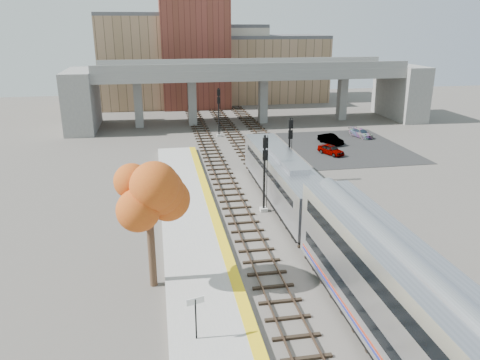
{
  "coord_description": "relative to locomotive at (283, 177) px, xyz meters",
  "views": [
    {
      "loc": [
        -9.44,
        -26.01,
        14.9
      ],
      "look_at": [
        -2.91,
        10.2,
        2.5
      ],
      "focal_mm": 35.0,
      "sensor_mm": 36.0,
      "label": 1
    }
  ],
  "objects": [
    {
      "name": "signal_mast_near",
      "position": [
        -2.1,
        -1.91,
        0.82
      ],
      "size": [
        0.6,
        0.64,
        6.48
      ],
      "color": "#9E9E99",
      "rests_on": "ground"
    },
    {
      "name": "car_a",
      "position": [
        9.69,
        13.85,
        -1.64
      ],
      "size": [
        2.73,
        3.78,
        1.19
      ],
      "primitive_type": "imported",
      "rotation": [
        0.0,
        0.0,
        0.42
      ],
      "color": "#99999E",
      "rests_on": "parking_lot"
    },
    {
      "name": "tracks",
      "position": [
        -0.07,
        1.52,
        -2.2
      ],
      "size": [
        10.7,
        95.0,
        0.25
      ],
      "color": "black",
      "rests_on": "ground"
    },
    {
      "name": "overpass",
      "position": [
        3.92,
        34.02,
        3.53
      ],
      "size": [
        54.0,
        12.0,
        9.5
      ],
      "color": "slate",
      "rests_on": "ground"
    },
    {
      "name": "tree",
      "position": [
        -11.16,
        -11.95,
        3.33
      ],
      "size": [
        3.6,
        3.6,
        7.56
      ],
      "color": "#382619",
      "rests_on": "ground"
    },
    {
      "name": "car_b",
      "position": [
        11.49,
        18.72,
        -1.61
      ],
      "size": [
        2.56,
        4.01,
        1.25
      ],
      "primitive_type": "imported",
      "rotation": [
        0.0,
        0.0,
        0.36
      ],
      "color": "#99999E",
      "rests_on": "parking_lot"
    },
    {
      "name": "parking_lot",
      "position": [
        13.0,
        17.02,
        -2.26
      ],
      "size": [
        14.0,
        18.0,
        0.04
      ],
      "primitive_type": "cube",
      "color": "black",
      "rests_on": "ground"
    },
    {
      "name": "platform",
      "position": [
        -8.25,
        -10.98,
        -2.1
      ],
      "size": [
        4.5,
        60.0,
        0.35
      ],
      "primitive_type": "cube",
      "color": "#9E9E99",
      "rests_on": "ground"
    },
    {
      "name": "buildings_far",
      "position": [
        0.26,
        55.59,
        5.6
      ],
      "size": [
        43.0,
        21.0,
        20.6
      ],
      "color": "#A17D5D",
      "rests_on": "ground"
    },
    {
      "name": "station_sign",
      "position": [
        -9.13,
        -17.87,
        -0.3
      ],
      "size": [
        0.88,
        0.29,
        2.27
      ],
      "rotation": [
        0.0,
        0.0,
        0.27
      ],
      "color": "black",
      "rests_on": "platform"
    },
    {
      "name": "signal_mast_mid",
      "position": [
        2.0,
        5.1,
        0.75
      ],
      "size": [
        0.6,
        0.64,
        6.37
      ],
      "color": "#9E9E99",
      "rests_on": "ground"
    },
    {
      "name": "signal_mast_far",
      "position": [
        -2.1,
        25.51,
        0.93
      ],
      "size": [
        0.6,
        0.64,
        6.63
      ],
      "color": "#9E9E99",
      "rests_on": "ground"
    },
    {
      "name": "locomotive",
      "position": [
        0.0,
        0.0,
        0.0
      ],
      "size": [
        3.02,
        19.05,
        4.1
      ],
      "color": "#A8AAB2",
      "rests_on": "ground"
    },
    {
      "name": "car_c",
      "position": [
        16.94,
        21.62,
        -1.68
      ],
      "size": [
        2.59,
        4.13,
        1.12
      ],
      "primitive_type": "imported",
      "rotation": [
        0.0,
        0.0,
        0.29
      ],
      "color": "#99999E",
      "rests_on": "parking_lot"
    },
    {
      "name": "yellow_strip",
      "position": [
        -6.35,
        -10.98,
        -1.92
      ],
      "size": [
        0.7,
        60.0,
        0.01
      ],
      "primitive_type": "cube",
      "color": "yellow",
      "rests_on": "platform"
    },
    {
      "name": "ground",
      "position": [
        -1.0,
        -10.98,
        -2.28
      ],
      "size": [
        160.0,
        160.0,
        0.0
      ],
      "primitive_type": "plane",
      "color": "#47423D",
      "rests_on": "ground"
    },
    {
      "name": "coach",
      "position": [
        -0.0,
        -22.61,
        0.52
      ],
      "size": [
        3.03,
        25.0,
        5.0
      ],
      "color": "#A8AAB2",
      "rests_on": "ground"
    }
  ]
}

